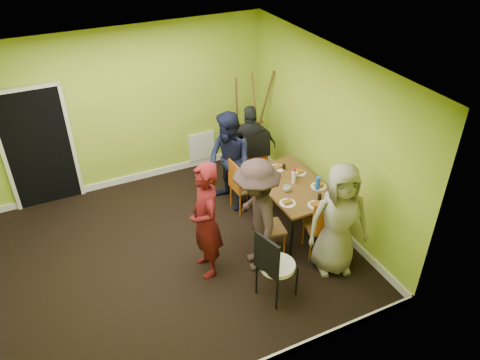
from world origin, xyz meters
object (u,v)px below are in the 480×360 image
object	(u,v)px
easel	(251,122)
chair_front_end	(322,224)
chair_left_near	(265,224)
dining_table	(292,187)
chair_back_end	(257,151)
person_back_end	(251,146)
chair_left_far	(240,183)
orange_bottle	(280,175)
person_standing	(206,221)
thermos	(294,177)
blue_bottle	(318,184)
chair_bentwood	(274,264)
person_front_end	(338,220)
person_left_near	(256,216)
person_left_far	(229,162)

from	to	relation	value
easel	chair_front_end	bearing A→B (deg)	-94.23
chair_left_near	dining_table	bearing A→B (deg)	131.29
chair_back_end	person_back_end	world-z (taller)	person_back_end
chair_left_near	chair_left_far	bearing A→B (deg)	-178.33
chair_front_end	person_back_end	world-z (taller)	person_back_end
orange_bottle	person_standing	bearing A→B (deg)	-156.45
thermos	dining_table	bearing A→B (deg)	-149.03
blue_bottle	person_standing	distance (m)	1.87
easel	blue_bottle	distance (m)	2.11
chair_bentwood	blue_bottle	distance (m)	1.64
person_back_end	person_front_end	size ratio (longest dim) A/B	0.89
easel	person_front_end	xyz separation A→B (m)	(-0.17, -2.96, -0.10)
person_standing	chair_bentwood	bearing A→B (deg)	37.99
dining_table	chair_left_far	bearing A→B (deg)	130.34
chair_front_end	person_front_end	xyz separation A→B (m)	(0.02, -0.30, 0.28)
chair_left_near	blue_bottle	world-z (taller)	blue_bottle
chair_left_far	person_front_end	size ratio (longest dim) A/B	0.55
dining_table	person_standing	distance (m)	1.67
chair_left_far	chair_back_end	world-z (taller)	chair_back_end
person_left_near	person_back_end	bearing A→B (deg)	169.20
orange_bottle	chair_back_end	bearing A→B (deg)	85.93
easel	person_left_far	size ratio (longest dim) A/B	1.13
chair_bentwood	blue_bottle	size ratio (longest dim) A/B	4.97
chair_left_near	person_standing	world-z (taller)	person_standing
easel	dining_table	bearing A→B (deg)	-96.49
easel	person_back_end	distance (m)	0.59
orange_bottle	person_left_near	distance (m)	1.20
dining_table	person_left_far	world-z (taller)	person_left_far
thermos	chair_front_end	bearing A→B (deg)	-91.59
chair_left_near	thermos	size ratio (longest dim) A/B	4.14
person_left_far	thermos	bearing A→B (deg)	27.22
person_front_end	dining_table	bearing A→B (deg)	109.61
dining_table	chair_left_near	xyz separation A→B (m)	(-0.71, -0.45, -0.16)
person_back_end	person_front_end	xyz separation A→B (m)	(0.09, -2.46, 0.09)
person_left_far	chair_left_near	bearing A→B (deg)	-14.21
chair_front_end	blue_bottle	size ratio (longest dim) A/B	4.65
chair_bentwood	person_left_near	bearing A→B (deg)	156.17
dining_table	person_back_end	distance (m)	1.32
person_standing	person_front_end	xyz separation A→B (m)	(1.63, -0.72, -0.02)
chair_front_end	person_standing	xyz separation A→B (m)	(-1.61, 0.42, 0.31)
easel	person_back_end	bearing A→B (deg)	-117.75
person_standing	person_back_end	world-z (taller)	person_standing
chair_back_end	person_front_end	distance (m)	2.27
chair_left_far	person_left_near	xyz separation A→B (m)	(-0.37, -1.28, 0.34)
chair_back_end	person_left_near	xyz separation A→B (m)	(-0.91, -1.73, 0.10)
chair_bentwood	chair_front_end	bearing A→B (deg)	96.01
chair_back_end	chair_left_near	bearing A→B (deg)	77.37
person_left_far	person_left_near	distance (m)	1.50
chair_left_far	chair_left_near	world-z (taller)	chair_left_near
dining_table	thermos	size ratio (longest dim) A/B	6.52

